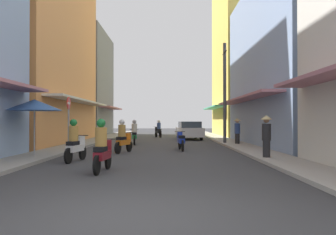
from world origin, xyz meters
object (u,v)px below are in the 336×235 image
at_px(motorbike_green, 134,133).
at_px(street_sign_no_entry, 68,116).
at_px(pedestrian_foreground, 237,130).
at_px(motorbike_maroon, 102,148).
at_px(motorbike_blue, 180,140).
at_px(utility_pole, 224,93).
at_px(motorbike_orange, 123,138).
at_px(pedestrian_far, 266,135).
at_px(vendor_umbrella, 34,105).
at_px(parked_car, 189,130).
at_px(motorbike_black, 158,130).
at_px(motorbike_white, 75,143).

bearing_deg(motorbike_green, street_sign_no_entry, -115.07).
xyz_separation_m(pedestrian_foreground, street_sign_no_entry, (-8.95, -4.57, 0.78)).
relative_size(motorbike_maroon, motorbike_blue, 1.00).
bearing_deg(street_sign_no_entry, pedestrian_foreground, 27.08).
height_order(motorbike_green, utility_pole, utility_pole).
bearing_deg(motorbike_orange, street_sign_no_entry, 177.16).
height_order(motorbike_green, street_sign_no_entry, street_sign_no_entry).
height_order(pedestrian_far, vendor_umbrella, vendor_umbrella).
relative_size(motorbike_blue, street_sign_no_entry, 0.68).
height_order(motorbike_orange, pedestrian_far, pedestrian_far).
height_order(motorbike_blue, street_sign_no_entry, street_sign_no_entry).
bearing_deg(vendor_umbrella, pedestrian_far, -4.16).
bearing_deg(motorbike_orange, pedestrian_far, -26.81).
relative_size(motorbike_blue, pedestrian_far, 1.05).
relative_size(utility_pole, street_sign_no_entry, 2.44).
distance_m(motorbike_orange, parked_car, 12.15).
distance_m(pedestrian_foreground, pedestrian_far, 7.68).
relative_size(motorbike_black, motorbike_orange, 0.99).
xyz_separation_m(motorbike_maroon, street_sign_no_entry, (-2.78, 6.05, 1.01)).
bearing_deg(motorbike_black, motorbike_white, -98.10).
relative_size(motorbike_black, street_sign_no_entry, 0.66).
relative_size(motorbike_blue, motorbike_orange, 1.03).
xyz_separation_m(parked_car, pedestrian_far, (2.04, -14.50, 0.23)).
bearing_deg(pedestrian_far, motorbike_green, 124.57).
height_order(motorbike_white, vendor_umbrella, vendor_umbrella).
height_order(motorbike_black, motorbike_green, same).
distance_m(motorbike_green, pedestrian_far, 10.44).
relative_size(motorbike_maroon, motorbike_black, 1.04).
xyz_separation_m(vendor_umbrella, street_sign_no_entry, (0.67, 2.43, -0.44)).
relative_size(motorbike_black, motorbike_green, 0.96).
distance_m(motorbike_blue, utility_pole, 5.77).
height_order(motorbike_black, pedestrian_far, pedestrian_far).
distance_m(motorbike_maroon, street_sign_no_entry, 6.73).
relative_size(pedestrian_foreground, street_sign_no_entry, 0.63).
xyz_separation_m(motorbike_white, utility_pole, (7.03, 8.96, 2.60)).
bearing_deg(pedestrian_foreground, vendor_umbrella, -143.93).
distance_m(motorbike_blue, parked_car, 10.14).
height_order(motorbike_black, street_sign_no_entry, street_sign_no_entry).
distance_m(motorbike_black, motorbike_white, 18.08).
relative_size(motorbike_black, pedestrian_far, 1.01).
bearing_deg(motorbike_white, utility_pole, 51.90).
xyz_separation_m(motorbike_blue, motorbike_white, (-4.09, -4.86, 0.20)).
distance_m(utility_pole, street_sign_no_entry, 10.06).
distance_m(parked_car, vendor_umbrella, 15.62).
bearing_deg(parked_car, motorbike_blue, -96.07).
bearing_deg(motorbike_white, pedestrian_far, 3.52).
xyz_separation_m(parked_car, pedestrian_foreground, (2.49, -6.83, 0.20)).
bearing_deg(motorbike_white, motorbike_maroon, -59.33).
bearing_deg(motorbike_green, motorbike_orange, -89.46).
relative_size(motorbike_green, pedestrian_far, 1.05).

